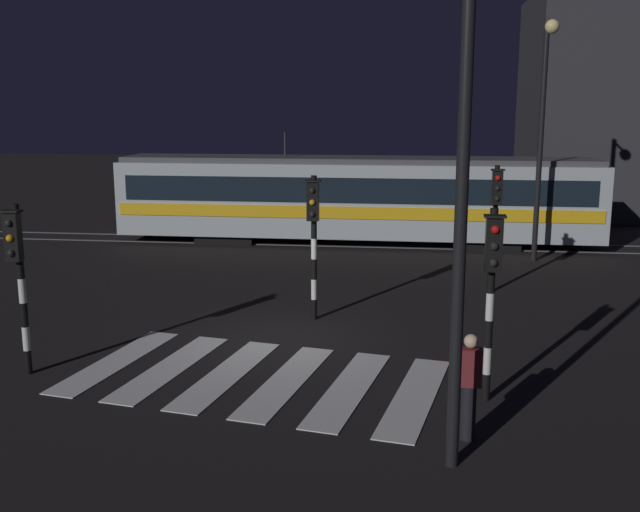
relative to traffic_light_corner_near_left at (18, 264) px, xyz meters
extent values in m
plane|color=black|center=(4.45, 2.80, -2.20)|extent=(120.00, 120.00, 0.00)
cube|color=#59595E|center=(4.45, 14.02, -2.18)|extent=(80.00, 0.12, 0.03)
cube|color=#59595E|center=(4.45, 15.46, -2.18)|extent=(80.00, 0.12, 0.03)
cube|color=silver|center=(1.43, 0.98, -2.19)|extent=(1.39, 3.99, 0.02)
cube|color=silver|center=(2.64, 0.76, -2.19)|extent=(1.39, 3.99, 0.02)
cube|color=silver|center=(3.85, 0.54, -2.19)|extent=(1.39, 3.99, 0.02)
cube|color=silver|center=(5.06, 0.32, -2.19)|extent=(1.39, 3.99, 0.02)
cube|color=silver|center=(6.27, 0.10, -2.19)|extent=(1.39, 3.99, 0.02)
cube|color=silver|center=(7.48, -0.11, -2.19)|extent=(1.39, 3.99, 0.02)
cylinder|color=black|center=(0.00, 0.09, -1.96)|extent=(0.14, 0.14, 0.48)
cylinder|color=white|center=(0.00, 0.09, -1.48)|extent=(0.14, 0.14, 0.48)
cylinder|color=black|center=(0.00, 0.09, -1.01)|extent=(0.14, 0.14, 0.48)
cylinder|color=white|center=(0.00, 0.09, -0.53)|extent=(0.14, 0.14, 0.48)
cylinder|color=black|center=(0.00, 0.09, -0.06)|extent=(0.14, 0.14, 0.48)
cylinder|color=white|center=(0.00, 0.09, 0.42)|extent=(0.14, 0.14, 0.48)
cylinder|color=black|center=(0.00, 0.09, 0.89)|extent=(0.14, 0.14, 0.48)
cube|color=black|center=(0.00, -0.08, 0.53)|extent=(0.28, 0.20, 0.90)
sphere|color=black|center=(0.00, -0.19, 0.81)|extent=(0.14, 0.14, 0.14)
sphere|color=orange|center=(0.00, -0.19, 0.53)|extent=(0.14, 0.14, 0.14)
sphere|color=black|center=(0.00, -0.19, 0.25)|extent=(0.14, 0.14, 0.14)
cube|color=black|center=(0.00, -0.08, 1.02)|extent=(0.36, 0.24, 0.04)
cylinder|color=black|center=(8.72, -0.12, -1.95)|extent=(0.14, 0.14, 0.49)
cylinder|color=white|center=(8.72, -0.12, -1.46)|extent=(0.14, 0.14, 0.49)
cylinder|color=black|center=(8.72, -0.12, -0.97)|extent=(0.14, 0.14, 0.49)
cylinder|color=white|center=(8.72, -0.12, -0.48)|extent=(0.14, 0.14, 0.49)
cylinder|color=black|center=(8.72, -0.12, 0.01)|extent=(0.14, 0.14, 0.49)
cylinder|color=white|center=(8.72, -0.12, 0.50)|extent=(0.14, 0.14, 0.49)
cylinder|color=black|center=(8.72, -0.12, 0.99)|extent=(0.14, 0.14, 0.49)
cube|color=black|center=(8.72, -0.29, 0.63)|extent=(0.28, 0.20, 0.90)
sphere|color=red|center=(8.72, -0.40, 0.91)|extent=(0.14, 0.14, 0.14)
sphere|color=black|center=(8.72, -0.40, 0.63)|extent=(0.14, 0.14, 0.14)
sphere|color=black|center=(8.72, -0.40, 0.35)|extent=(0.14, 0.14, 0.14)
cube|color=black|center=(8.72, -0.29, 1.12)|extent=(0.36, 0.24, 0.04)
cylinder|color=black|center=(5.01, 4.52, -1.95)|extent=(0.14, 0.14, 0.50)
cylinder|color=white|center=(5.01, 4.52, -1.45)|extent=(0.14, 0.14, 0.50)
cylinder|color=black|center=(5.01, 4.52, -0.94)|extent=(0.14, 0.14, 0.50)
cylinder|color=white|center=(5.01, 4.52, -0.44)|extent=(0.14, 0.14, 0.50)
cylinder|color=black|center=(5.01, 4.52, 0.06)|extent=(0.14, 0.14, 0.50)
cylinder|color=white|center=(5.01, 4.52, 0.56)|extent=(0.14, 0.14, 0.50)
cylinder|color=black|center=(5.01, 4.52, 1.06)|extent=(0.14, 0.14, 0.50)
cube|color=black|center=(5.01, 4.35, 0.71)|extent=(0.28, 0.20, 0.90)
sphere|color=black|center=(5.01, 4.24, 0.99)|extent=(0.14, 0.14, 0.14)
sphere|color=orange|center=(5.01, 4.24, 0.71)|extent=(0.14, 0.14, 0.14)
sphere|color=black|center=(5.01, 4.24, 0.43)|extent=(0.14, 0.14, 0.14)
cube|color=black|center=(5.01, 4.35, 1.20)|extent=(0.36, 0.24, 0.04)
cylinder|color=black|center=(9.59, 7.87, -1.95)|extent=(0.14, 0.14, 0.51)
cylinder|color=white|center=(9.59, 7.87, -1.44)|extent=(0.14, 0.14, 0.51)
cylinder|color=black|center=(9.59, 7.87, -0.94)|extent=(0.14, 0.14, 0.51)
cylinder|color=white|center=(9.59, 7.87, -0.43)|extent=(0.14, 0.14, 0.51)
cylinder|color=black|center=(9.59, 7.87, 0.07)|extent=(0.14, 0.14, 0.51)
cylinder|color=white|center=(9.59, 7.87, 0.58)|extent=(0.14, 0.14, 0.51)
cylinder|color=black|center=(9.59, 7.87, 1.08)|extent=(0.14, 0.14, 0.51)
cube|color=black|center=(9.59, 7.70, 0.74)|extent=(0.28, 0.20, 0.90)
sphere|color=red|center=(9.59, 7.59, 1.02)|extent=(0.14, 0.14, 0.14)
sphere|color=black|center=(9.59, 7.59, 0.74)|extent=(0.14, 0.14, 0.14)
sphere|color=black|center=(9.59, 7.59, 0.46)|extent=(0.14, 0.14, 0.14)
cube|color=black|center=(9.59, 7.70, 1.23)|extent=(0.36, 0.24, 0.04)
cylinder|color=black|center=(11.40, 12.33, 1.63)|extent=(0.18, 0.18, 7.66)
cylinder|color=black|center=(11.40, 11.88, 5.36)|extent=(0.10, 0.90, 0.10)
sphere|color=#F9E08C|center=(11.40, 11.43, 5.28)|extent=(0.44, 0.44, 0.44)
cylinder|color=black|center=(8.01, -2.66, 1.59)|extent=(0.18, 0.18, 7.58)
cube|color=#B2BCC1|center=(5.19, 14.74, -0.50)|extent=(17.80, 2.50, 2.70)
cube|color=yellow|center=(5.19, 13.47, -0.85)|extent=(17.44, 0.04, 0.44)
cube|color=yellow|center=(5.19, 16.01, -0.85)|extent=(17.44, 0.04, 0.44)
cube|color=black|center=(5.19, 13.47, -0.05)|extent=(16.91, 0.03, 0.90)
cube|color=#4C4C51|center=(5.19, 14.74, 0.95)|extent=(17.44, 2.30, 0.20)
cylinder|color=#262628|center=(2.52, 14.74, 1.45)|extent=(0.08, 0.08, 1.00)
cube|color=black|center=(10.09, 14.74, -2.02)|extent=(2.20, 2.00, 0.35)
cube|color=black|center=(0.30, 14.74, -2.02)|extent=(2.20, 2.00, 0.35)
sphere|color=#F9F2CC|center=(14.14, 14.74, -0.90)|extent=(0.24, 0.24, 0.24)
cylinder|color=black|center=(8.29, -1.74, -1.76)|extent=(0.24, 0.24, 0.88)
cube|color=maroon|center=(8.29, -1.74, -1.02)|extent=(0.36, 0.22, 0.60)
sphere|color=beige|center=(8.29, -1.74, -0.60)|extent=(0.22, 0.22, 0.22)
camera|label=1|loc=(7.38, -12.77, 2.94)|focal=41.60mm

